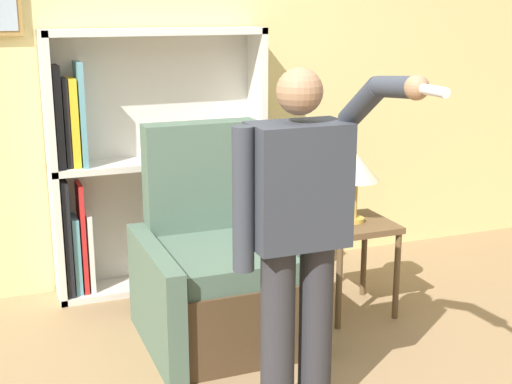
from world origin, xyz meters
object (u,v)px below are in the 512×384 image
object	(u,v)px
person_standing	(299,230)
table_lamp	(356,169)
armchair	(219,274)
side_table	(353,238)
bookcase	(139,166)

from	to	relation	value
person_standing	table_lamp	distance (m)	1.21
armchair	side_table	distance (m)	0.85
bookcase	armchair	xyz separation A→B (m)	(0.24, -0.86, -0.45)
armchair	bookcase	bearing A→B (deg)	105.51
bookcase	table_lamp	size ratio (longest dim) A/B	4.04
bookcase	armchair	distance (m)	1.00
armchair	table_lamp	bearing A→B (deg)	0.71
armchair	side_table	xyz separation A→B (m)	(0.84, 0.01, 0.11)
armchair	side_table	bearing A→B (deg)	0.71
bookcase	person_standing	distance (m)	1.80
person_standing	side_table	size ratio (longest dim) A/B	2.78
bookcase	table_lamp	distance (m)	1.38
bookcase	table_lamp	xyz separation A→B (m)	(1.08, -0.85, 0.07)
side_table	bookcase	bearing A→B (deg)	141.94
bookcase	table_lamp	world-z (taller)	bookcase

